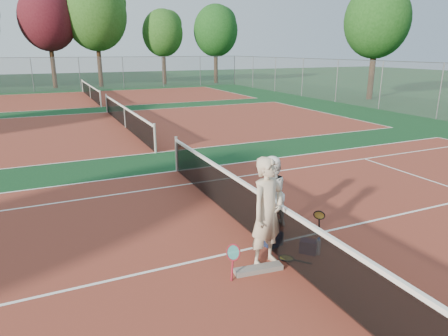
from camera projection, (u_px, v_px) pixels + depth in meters
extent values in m
plane|color=#0E3519|center=(266.00, 245.00, 7.79)|extent=(130.00, 130.00, 0.00)
cube|color=maroon|center=(266.00, 245.00, 7.79)|extent=(23.77, 10.97, 0.01)
cube|color=maroon|center=(126.00, 127.00, 19.55)|extent=(23.77, 10.97, 0.01)
cube|color=maroon|center=(91.00, 98.00, 31.30)|extent=(23.77, 10.97, 0.01)
imported|color=beige|center=(267.00, 213.00, 6.86)|extent=(0.83, 0.68, 1.96)
imported|color=silver|center=(271.00, 194.00, 8.39)|extent=(0.85, 0.73, 1.51)
cube|color=black|center=(273.00, 239.00, 7.75)|extent=(0.39, 0.32, 0.27)
cube|color=#270F2A|center=(308.00, 247.00, 7.48)|extent=(0.36, 0.37, 0.25)
cube|color=#66625C|center=(258.00, 269.00, 6.86)|extent=(0.87, 0.29, 0.09)
cylinder|color=silver|center=(318.00, 247.00, 7.41)|extent=(0.09, 0.09, 0.30)
cylinder|color=#382314|center=(53.00, 61.00, 38.95)|extent=(0.44, 0.44, 5.21)
ellipsoid|color=#3F0D15|center=(48.00, 18.00, 37.84)|extent=(5.28, 5.28, 6.07)
cylinder|color=#382314|center=(99.00, 59.00, 40.40)|extent=(0.44, 0.44, 5.58)
ellipsoid|color=#1F4A15|center=(95.00, 14.00, 39.21)|extent=(6.08, 6.08, 6.99)
cylinder|color=#382314|center=(164.00, 64.00, 43.47)|extent=(0.44, 0.44, 4.29)
ellipsoid|color=#1D4814|center=(163.00, 33.00, 42.55)|extent=(4.30, 4.30, 4.94)
cylinder|color=#382314|center=(216.00, 62.00, 45.15)|extent=(0.44, 0.44, 4.54)
ellipsoid|color=#123F12|center=(216.00, 31.00, 44.18)|extent=(4.89, 4.89, 5.63)
cylinder|color=#382314|center=(372.00, 69.00, 30.07)|extent=(0.44, 0.44, 4.56)
ellipsoid|color=#154212|center=(377.00, 20.00, 29.09)|extent=(4.71, 4.71, 5.41)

